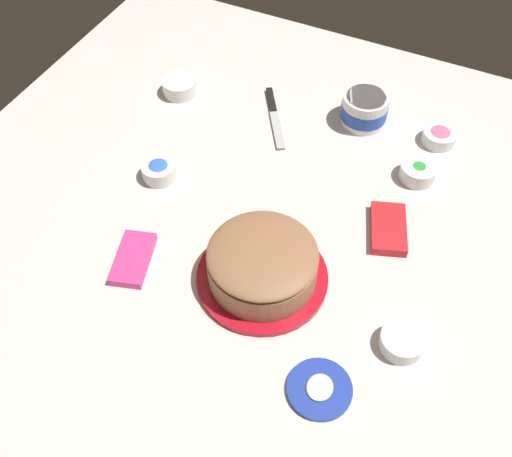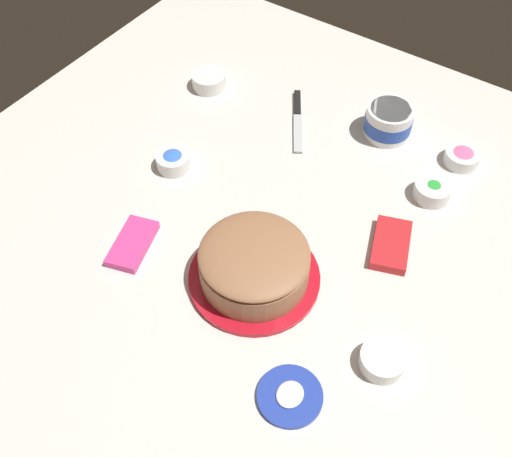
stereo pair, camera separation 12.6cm
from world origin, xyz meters
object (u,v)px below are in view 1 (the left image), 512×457
(frosting_tub_lid, at_px, (319,389))
(sprinkle_bowl_pink, at_px, (439,136))
(sprinkle_bowl_orange, at_px, (179,86))
(candy_box_lower, at_px, (133,259))
(sprinkle_bowl_green, at_px, (418,171))
(spreading_knife, at_px, (274,112))
(frosting_tub, at_px, (364,109))
(sprinkle_bowl_blue, at_px, (159,170))
(candy_box_upper, at_px, (388,229))
(sprinkle_bowl_rainbow, at_px, (402,341))
(frosted_cake, at_px, (262,266))

(frosting_tub_lid, bearing_deg, sprinkle_bowl_pink, 178.28)
(sprinkle_bowl_orange, relative_size, candy_box_lower, 0.68)
(sprinkle_bowl_green, bearing_deg, spreading_knife, -98.75)
(frosting_tub, xyz_separation_m, sprinkle_bowl_blue, (0.40, -0.38, -0.02))
(sprinkle_bowl_orange, xyz_separation_m, candy_box_upper, (0.22, 0.67, -0.01))
(sprinkle_bowl_pink, height_order, candy_box_upper, sprinkle_bowl_pink)
(sprinkle_bowl_green, height_order, candy_box_upper, sprinkle_bowl_green)
(sprinkle_bowl_rainbow, relative_size, sprinkle_bowl_green, 1.01)
(sprinkle_bowl_rainbow, xyz_separation_m, candy_box_lower, (0.05, -0.58, -0.01))
(sprinkle_bowl_orange, bearing_deg, candy_box_upper, 71.49)
(spreading_knife, xyz_separation_m, sprinkle_bowl_green, (0.06, 0.41, 0.02))
(sprinkle_bowl_rainbow, height_order, sprinkle_bowl_pink, sprinkle_bowl_pink)
(sprinkle_bowl_green, bearing_deg, frosting_tub_lid, -0.82)
(frosted_cake, height_order, sprinkle_bowl_blue, frosted_cake)
(spreading_knife, distance_m, candy_box_upper, 0.47)
(spreading_knife, distance_m, candy_box_lower, 0.57)
(sprinkle_bowl_rainbow, relative_size, sprinkle_bowl_pink, 1.03)
(frosted_cake, height_order, candy_box_lower, frosted_cake)
(sprinkle_bowl_rainbow, bearing_deg, frosting_tub, -154.15)
(candy_box_lower, distance_m, candy_box_upper, 0.57)
(sprinkle_bowl_rainbow, xyz_separation_m, sprinkle_bowl_green, (-0.45, -0.10, 0.00))
(frosted_cake, relative_size, sprinkle_bowl_pink, 3.25)
(sprinkle_bowl_green, xyz_separation_m, candy_box_lower, (0.51, -0.48, -0.01))
(frosting_tub_lid, relative_size, candy_box_lower, 0.90)
(frosting_tub, distance_m, candy_box_lower, 0.71)
(candy_box_upper, bearing_deg, sprinkle_bowl_pink, 156.42)
(frosting_tub, bearing_deg, sprinkle_bowl_rainbow, 25.85)
(sprinkle_bowl_green, distance_m, candy_box_upper, 0.19)
(sprinkle_bowl_green, xyz_separation_m, candy_box_upper, (0.19, -0.01, -0.01))
(spreading_knife, distance_m, sprinkle_bowl_blue, 0.36)
(frosted_cake, bearing_deg, sprinkle_bowl_blue, -114.98)
(frosting_tub_lid, bearing_deg, sprinkle_bowl_green, 179.18)
(frosted_cake, bearing_deg, candy_box_lower, -73.80)
(sprinkle_bowl_blue, distance_m, candy_box_upper, 0.56)
(sprinkle_bowl_pink, bearing_deg, candy_box_upper, -4.10)
(sprinkle_bowl_rainbow, height_order, candy_box_lower, sprinkle_bowl_rainbow)
(sprinkle_bowl_pink, bearing_deg, sprinkle_bowl_blue, -54.44)
(frosting_tub_lid, xyz_separation_m, sprinkle_bowl_green, (-0.61, 0.01, 0.02))
(sprinkle_bowl_orange, xyz_separation_m, candy_box_lower, (0.54, 0.20, -0.01))
(frosting_tub_lid, relative_size, sprinkle_bowl_blue, 1.48)
(frosting_tub, relative_size, candy_box_lower, 0.88)
(sprinkle_bowl_green, bearing_deg, frosted_cake, -26.12)
(sprinkle_bowl_green, bearing_deg, frosting_tub, -126.30)
(sprinkle_bowl_blue, bearing_deg, frosting_tub, 136.93)
(frosting_tub, xyz_separation_m, sprinkle_bowl_orange, (0.10, -0.49, -0.02))
(sprinkle_bowl_orange, bearing_deg, spreading_knife, 96.61)
(frosting_tub, xyz_separation_m, frosting_tub_lid, (0.74, 0.18, -0.04))
(candy_box_lower, bearing_deg, sprinkle_bowl_rainbow, 78.32)
(spreading_knife, bearing_deg, candy_box_upper, 57.40)
(candy_box_lower, bearing_deg, frosting_tub, 138.44)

